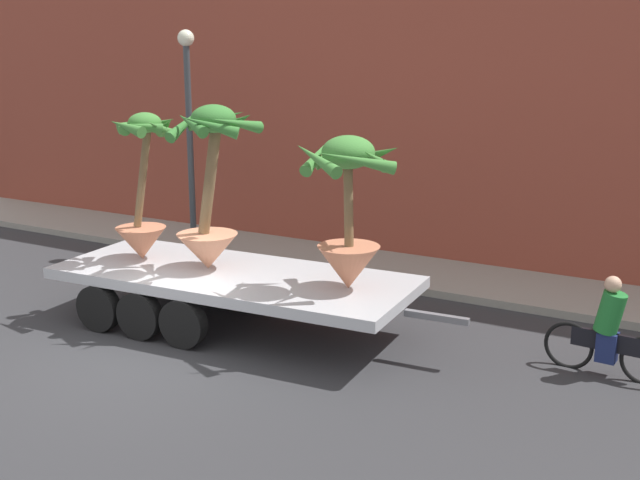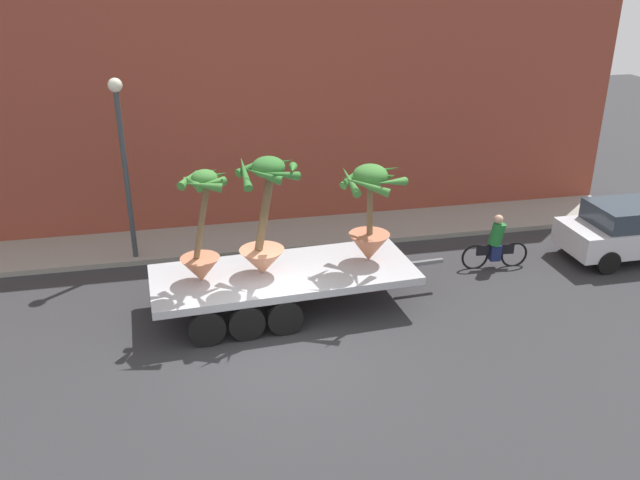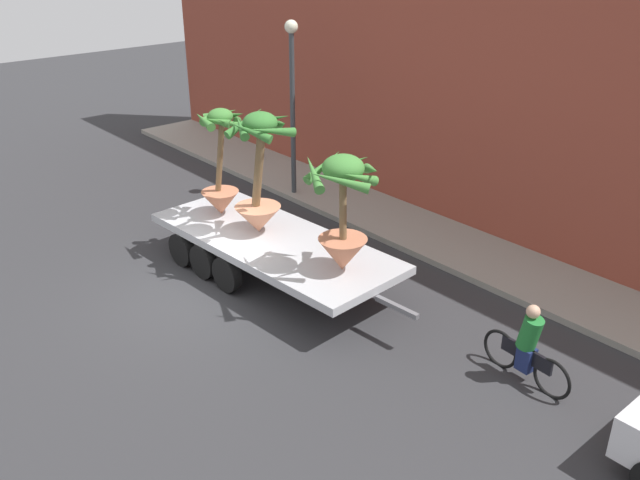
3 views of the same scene
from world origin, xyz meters
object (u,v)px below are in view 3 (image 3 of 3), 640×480
(potted_palm_rear, at_px, (221,169))
(potted_palm_middle, at_px, (259,180))
(flatbed_trailer, at_px, (266,243))
(street_lamp, at_px, (292,86))
(potted_palm_front, at_px, (343,216))
(cyclist, at_px, (528,348))

(potted_palm_rear, height_order, potted_palm_middle, potted_palm_middle)
(flatbed_trailer, bearing_deg, potted_palm_middle, -176.82)
(street_lamp, bearing_deg, flatbed_trailer, -46.36)
(potted_palm_middle, distance_m, street_lamp, 4.80)
(potted_palm_rear, xyz_separation_m, potted_palm_front, (3.89, 0.24, 0.03))
(potted_palm_rear, bearing_deg, street_lamp, 116.37)
(potted_palm_front, xyz_separation_m, cyclist, (3.79, 0.88, -1.49))
(cyclist, bearing_deg, street_lamp, 165.53)
(potted_palm_rear, distance_m, cyclist, 7.90)
(potted_palm_rear, height_order, street_lamp, street_lamp)
(flatbed_trailer, distance_m, street_lamp, 5.39)
(flatbed_trailer, distance_m, potted_palm_middle, 1.48)
(flatbed_trailer, bearing_deg, potted_palm_front, 3.88)
(potted_palm_rear, bearing_deg, potted_palm_middle, 2.95)
(potted_palm_middle, xyz_separation_m, potted_palm_front, (2.50, 0.17, -0.09))
(potted_palm_middle, height_order, potted_palm_front, potted_palm_middle)
(flatbed_trailer, relative_size, potted_palm_front, 2.99)
(street_lamp, bearing_deg, cyclist, -14.47)
(potted_palm_middle, relative_size, street_lamp, 0.57)
(flatbed_trailer, relative_size, street_lamp, 1.49)
(potted_palm_middle, xyz_separation_m, street_lamp, (-3.16, 3.48, 0.99))
(flatbed_trailer, height_order, cyclist, cyclist)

